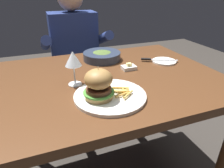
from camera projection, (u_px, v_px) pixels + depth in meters
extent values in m
cube|color=#56331C|center=(110.00, 79.00, 1.04)|extent=(1.14, 0.87, 0.04)
cylinder|color=#56331C|center=(21.00, 118.00, 1.36)|extent=(0.06, 0.06, 0.70)
cylinder|color=#56331C|center=(152.00, 93.00, 1.68)|extent=(0.06, 0.06, 0.70)
cylinder|color=white|center=(110.00, 96.00, 0.83)|extent=(0.30, 0.30, 0.01)
cylinder|color=tan|center=(99.00, 95.00, 0.80)|extent=(0.11, 0.11, 0.02)
cylinder|color=#4C9338|center=(99.00, 92.00, 0.79)|extent=(0.12, 0.12, 0.01)
cylinder|color=brown|center=(99.00, 90.00, 0.79)|extent=(0.10, 0.10, 0.02)
ellipsoid|color=#A97A41|center=(98.00, 79.00, 0.77)|extent=(0.11, 0.11, 0.08)
cylinder|color=#CCB78C|center=(98.00, 73.00, 0.76)|extent=(0.00, 0.00, 0.05)
cylinder|color=gold|center=(123.00, 92.00, 0.84)|extent=(0.03, 0.05, 0.01)
cylinder|color=gold|center=(114.00, 91.00, 0.84)|extent=(0.07, 0.04, 0.01)
cylinder|color=gold|center=(122.00, 94.00, 0.81)|extent=(0.07, 0.03, 0.01)
cylinder|color=#E0B251|center=(128.00, 94.00, 0.81)|extent=(0.06, 0.05, 0.01)
cylinder|color=#EABC5B|center=(121.00, 91.00, 0.82)|extent=(0.07, 0.03, 0.01)
cylinder|color=gold|center=(120.00, 88.00, 0.87)|extent=(0.07, 0.04, 0.01)
cylinder|color=gold|center=(123.00, 91.00, 0.84)|extent=(0.06, 0.02, 0.01)
cylinder|color=#E0B251|center=(116.00, 91.00, 0.84)|extent=(0.07, 0.05, 0.01)
cylinder|color=silver|center=(75.00, 84.00, 0.94)|extent=(0.06, 0.06, 0.00)
cylinder|color=silver|center=(74.00, 75.00, 0.92)|extent=(0.01, 0.01, 0.09)
cone|color=silver|center=(73.00, 59.00, 0.89)|extent=(0.08, 0.08, 0.07)
cylinder|color=white|center=(164.00, 61.00, 1.22)|extent=(0.14, 0.14, 0.01)
cube|color=silver|center=(164.00, 60.00, 1.21)|extent=(0.15, 0.08, 0.00)
cube|color=black|center=(146.00, 59.00, 1.22)|extent=(0.06, 0.04, 0.01)
cube|color=white|center=(129.00, 68.00, 1.11)|extent=(0.08, 0.06, 0.02)
cube|color=#F4E58C|center=(129.00, 65.00, 1.10)|extent=(0.03, 0.02, 0.02)
cylinder|color=#2D384C|center=(102.00, 56.00, 1.25)|extent=(0.23, 0.23, 0.05)
ellipsoid|color=#4C662D|center=(102.00, 53.00, 1.24)|extent=(0.13, 0.13, 0.02)
cube|color=#282833|center=(79.00, 98.00, 1.84)|extent=(0.30, 0.22, 0.46)
cube|color=navy|center=(74.00, 46.00, 1.62)|extent=(0.36, 0.20, 0.52)
cylinder|color=navy|center=(46.00, 43.00, 1.46)|extent=(0.07, 0.34, 0.18)
cylinder|color=navy|center=(103.00, 38.00, 1.60)|extent=(0.07, 0.34, 0.18)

